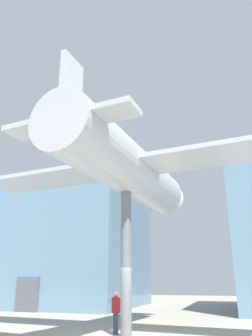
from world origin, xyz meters
name	(u,v)px	position (x,y,z in m)	size (l,w,h in m)	color
glass_pavilion_left	(69,247)	(-9.93, 14.37, 4.89)	(11.95, 11.93, 10.36)	#60849E
support_pylon_central	(126,261)	(0.00, 0.00, 2.76)	(0.42, 0.42, 5.52)	slate
suspended_airplane	(129,170)	(0.03, 0.27, 6.62)	(14.56, 11.64, 3.58)	#B2B7BC
visitor_person	(116,309)	(-0.74, 0.95, 0.92)	(0.43, 0.45, 1.62)	#2D3D56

